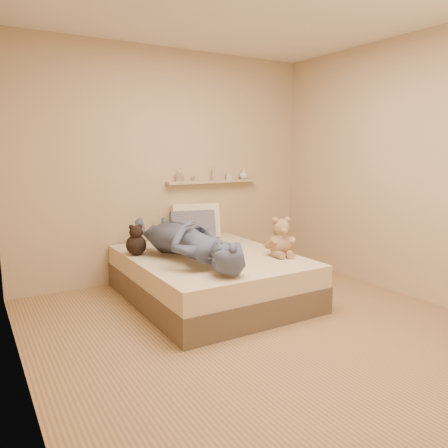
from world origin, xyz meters
TOP-DOWN VIEW (x-y plane):
  - room at (0.00, 0.00)m, footprint 3.80×3.80m
  - bed at (0.00, 0.93)m, footprint 1.50×1.90m
  - game_console at (-0.24, 0.38)m, footprint 0.17×0.10m
  - teddy_bear at (0.57, 0.53)m, footprint 0.31×0.32m
  - dark_plush at (-0.63, 1.29)m, footprint 0.20×0.20m
  - pillow_cream at (0.27, 1.76)m, footprint 0.59×0.35m
  - pillow_grey at (0.16, 1.62)m, footprint 0.54×0.34m
  - person at (-0.29, 0.86)m, footprint 0.67×1.66m
  - wall_shelf at (0.55, 1.84)m, footprint 1.20×0.12m
  - shelf_bottles at (0.66, 1.84)m, footprint 0.99×0.12m

SIDE VIEW (x-z plane):
  - bed at x=0.00m, z-range 0.00..0.45m
  - dark_plush at x=-0.63m, z-range 0.43..0.74m
  - game_console at x=-0.24m, z-range 0.56..0.62m
  - teddy_bear at x=0.57m, z-range 0.42..0.81m
  - pillow_grey at x=0.16m, z-range 0.44..0.80m
  - person at x=-0.29m, z-range 0.45..0.84m
  - pillow_cream at x=0.27m, z-range 0.44..0.86m
  - wall_shelf at x=0.55m, z-range 1.09..1.11m
  - shelf_bottles at x=0.66m, z-range 1.10..1.26m
  - room at x=0.00m, z-range -0.60..3.20m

